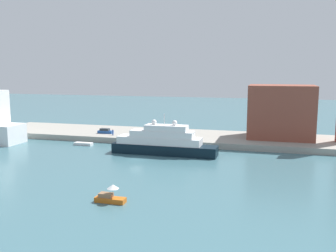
{
  "coord_description": "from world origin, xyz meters",
  "views": [
    {
      "loc": [
        29.29,
        -77.83,
        20.16
      ],
      "look_at": [
        5.87,
        6.0,
        7.12
      ],
      "focal_mm": 39.7,
      "sensor_mm": 36.0,
      "label": 1
    }
  ],
  "objects_px": {
    "work_barge": "(83,144)",
    "parked_car": "(105,131)",
    "small_motorboat": "(110,196)",
    "harbor_building": "(281,112)",
    "large_yacht": "(163,143)",
    "person_figure": "(113,132)",
    "mooring_bollard": "(178,139)"
  },
  "relations": [
    {
      "from": "large_yacht",
      "to": "person_figure",
      "type": "height_order",
      "value": "large_yacht"
    },
    {
      "from": "work_barge",
      "to": "large_yacht",
      "type": "bearing_deg",
      "value": -10.88
    },
    {
      "from": "large_yacht",
      "to": "parked_car",
      "type": "relative_size",
      "value": 5.65
    },
    {
      "from": "large_yacht",
      "to": "mooring_bollard",
      "type": "relative_size",
      "value": 42.65
    },
    {
      "from": "small_motorboat",
      "to": "person_figure",
      "type": "relative_size",
      "value": 2.62
    },
    {
      "from": "harbor_building",
      "to": "parked_car",
      "type": "height_order",
      "value": "harbor_building"
    },
    {
      "from": "small_motorboat",
      "to": "work_barge",
      "type": "bearing_deg",
      "value": 123.3
    },
    {
      "from": "large_yacht",
      "to": "small_motorboat",
      "type": "height_order",
      "value": "large_yacht"
    },
    {
      "from": "parked_car",
      "to": "person_figure",
      "type": "xyz_separation_m",
      "value": [
        3.64,
        -2.73,
        0.22
      ]
    },
    {
      "from": "parked_car",
      "to": "person_figure",
      "type": "height_order",
      "value": "person_figure"
    },
    {
      "from": "large_yacht",
      "to": "person_figure",
      "type": "distance_m",
      "value": 22.65
    },
    {
      "from": "small_motorboat",
      "to": "mooring_bollard",
      "type": "distance_m",
      "value": 44.91
    },
    {
      "from": "person_figure",
      "to": "work_barge",
      "type": "bearing_deg",
      "value": -122.7
    },
    {
      "from": "work_barge",
      "to": "parked_car",
      "type": "relative_size",
      "value": 1.1
    },
    {
      "from": "large_yacht",
      "to": "parked_car",
      "type": "bearing_deg",
      "value": 145.6
    },
    {
      "from": "person_figure",
      "to": "mooring_bollard",
      "type": "xyz_separation_m",
      "value": [
        19.85,
        -2.03,
        -0.55
      ]
    },
    {
      "from": "work_barge",
      "to": "parked_car",
      "type": "height_order",
      "value": "parked_car"
    },
    {
      "from": "large_yacht",
      "to": "small_motorboat",
      "type": "xyz_separation_m",
      "value": [
        1.61,
        -34.3,
        -1.88
      ]
    },
    {
      "from": "mooring_bollard",
      "to": "small_motorboat",
      "type": "bearing_deg",
      "value": -89.29
    },
    {
      "from": "small_motorboat",
      "to": "work_barge",
      "type": "relative_size",
      "value": 0.95
    },
    {
      "from": "small_motorboat",
      "to": "mooring_bollard",
      "type": "xyz_separation_m",
      "value": [
        -0.56,
        44.9,
        0.93
      ]
    },
    {
      "from": "large_yacht",
      "to": "harbor_building",
      "type": "bearing_deg",
      "value": 38.02
    },
    {
      "from": "parked_car",
      "to": "small_motorboat",
      "type": "bearing_deg",
      "value": -64.17
    },
    {
      "from": "parked_car",
      "to": "mooring_bollard",
      "type": "bearing_deg",
      "value": -11.46
    },
    {
      "from": "work_barge",
      "to": "person_figure",
      "type": "height_order",
      "value": "person_figure"
    },
    {
      "from": "small_motorboat",
      "to": "harbor_building",
      "type": "distance_m",
      "value": 62.2
    },
    {
      "from": "harbor_building",
      "to": "parked_car",
      "type": "bearing_deg",
      "value": -172.87
    },
    {
      "from": "parked_car",
      "to": "mooring_bollard",
      "type": "distance_m",
      "value": 23.96
    },
    {
      "from": "parked_car",
      "to": "person_figure",
      "type": "relative_size",
      "value": 2.49
    },
    {
      "from": "small_motorboat",
      "to": "parked_car",
      "type": "distance_m",
      "value": 55.19
    },
    {
      "from": "harbor_building",
      "to": "work_barge",
      "type": "bearing_deg",
      "value": -161.74
    },
    {
      "from": "work_barge",
      "to": "harbor_building",
      "type": "xyz_separation_m",
      "value": [
        51.6,
        17.02,
        8.53
      ]
    }
  ]
}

